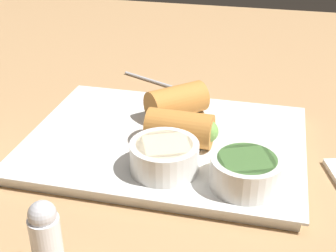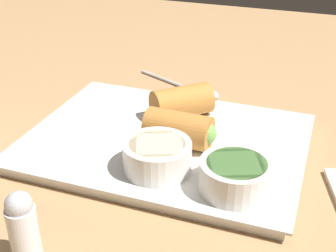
# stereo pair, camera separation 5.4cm
# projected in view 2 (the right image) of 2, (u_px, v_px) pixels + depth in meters

# --- Properties ---
(table_surface) EXTENTS (1.80, 1.40, 0.02)m
(table_surface) POSITION_uv_depth(u_px,v_px,m) (163.00, 159.00, 0.56)
(table_surface) COLOR #A87F54
(table_surface) RESTS_ON ground
(serving_plate) EXTENTS (0.32, 0.24, 0.01)m
(serving_plate) POSITION_uv_depth(u_px,v_px,m) (168.00, 143.00, 0.55)
(serving_plate) COLOR silver
(serving_plate) RESTS_ON table_surface
(roll_front_left) EXTENTS (0.08, 0.04, 0.04)m
(roll_front_left) POSITION_uv_depth(u_px,v_px,m) (183.00, 128.00, 0.53)
(roll_front_left) COLOR #B77533
(roll_front_left) RESTS_ON serving_plate
(roll_front_right) EXTENTS (0.08, 0.08, 0.04)m
(roll_front_right) POSITION_uv_depth(u_px,v_px,m) (183.00, 101.00, 0.59)
(roll_front_right) COLOR #B77533
(roll_front_right) RESTS_ON serving_plate
(dipping_bowl_near) EXTENTS (0.07, 0.07, 0.03)m
(dipping_bowl_near) POSITION_uv_depth(u_px,v_px,m) (157.00, 155.00, 0.49)
(dipping_bowl_near) COLOR silver
(dipping_bowl_near) RESTS_ON serving_plate
(dipping_bowl_far) EXTENTS (0.07, 0.07, 0.03)m
(dipping_bowl_far) POSITION_uv_depth(u_px,v_px,m) (236.00, 175.00, 0.45)
(dipping_bowl_far) COLOR silver
(dipping_bowl_far) RESTS_ON serving_plate
(spoon) EXTENTS (0.15, 0.08, 0.01)m
(spoon) POSITION_uv_depth(u_px,v_px,m) (200.00, 91.00, 0.69)
(spoon) COLOR #B2B2B7
(spoon) RESTS_ON table_surface
(salt_shaker) EXTENTS (0.02, 0.02, 0.07)m
(salt_shaker) POSITION_uv_depth(u_px,v_px,m) (23.00, 229.00, 0.38)
(salt_shaker) COLOR silver
(salt_shaker) RESTS_ON table_surface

